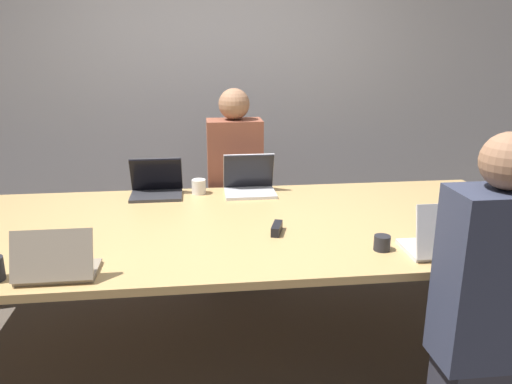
% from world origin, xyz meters
% --- Properties ---
extents(ground_plane, '(24.00, 24.00, 0.00)m').
position_xyz_m(ground_plane, '(0.00, 0.00, 0.00)').
color(ground_plane, brown).
extents(curtain_wall, '(12.00, 0.06, 2.80)m').
position_xyz_m(curtain_wall, '(0.00, 1.84, 1.40)').
color(curtain_wall, '#ADADB2').
rests_on(curtain_wall, ground_plane).
extents(conference_table, '(3.57, 1.47, 0.74)m').
position_xyz_m(conference_table, '(0.00, 0.00, 0.69)').
color(conference_table, tan).
rests_on(conference_table, ground_plane).
extents(laptop_near_left, '(0.34, 0.23, 0.23)m').
position_xyz_m(laptop_near_left, '(-0.80, -0.60, 0.81)').
color(laptop_near_left, gray).
rests_on(laptop_near_left, conference_table).
extents(laptop_near_right, '(0.35, 0.27, 0.27)m').
position_xyz_m(laptop_near_right, '(0.99, -0.56, 0.82)').
color(laptop_near_right, silver).
rests_on(laptop_near_right, conference_table).
extents(person_near_right, '(0.40, 0.24, 1.41)m').
position_xyz_m(person_near_right, '(0.98, -0.97, 0.69)').
color(person_near_right, '#2D2D38').
rests_on(person_near_right, ground_plane).
extents(cup_near_right, '(0.08, 0.08, 0.08)m').
position_xyz_m(cup_near_right, '(0.71, -0.47, 0.78)').
color(cup_near_right, '#232328').
rests_on(cup_near_right, conference_table).
extents(laptop_far_midleft, '(0.34, 0.25, 0.25)m').
position_xyz_m(laptop_far_midleft, '(-0.46, 0.60, 0.82)').
color(laptop_far_midleft, '#333338').
rests_on(laptop_far_midleft, conference_table).
extents(cup_far_midleft, '(0.09, 0.09, 0.10)m').
position_xyz_m(cup_far_midleft, '(-0.18, 0.60, 0.79)').
color(cup_far_midleft, white).
rests_on(cup_far_midleft, conference_table).
extents(laptop_far_center, '(0.34, 0.27, 0.27)m').
position_xyz_m(laptop_far_center, '(0.17, 0.59, 0.82)').
color(laptop_far_center, silver).
rests_on(laptop_far_center, conference_table).
extents(person_far_center, '(0.40, 0.24, 1.42)m').
position_xyz_m(person_far_center, '(0.09, 0.93, 0.69)').
color(person_far_center, '#2D2D38').
rests_on(person_far_center, ground_plane).
extents(stapler, '(0.09, 0.16, 0.05)m').
position_xyz_m(stapler, '(0.23, -0.18, 0.77)').
color(stapler, black).
rests_on(stapler, conference_table).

